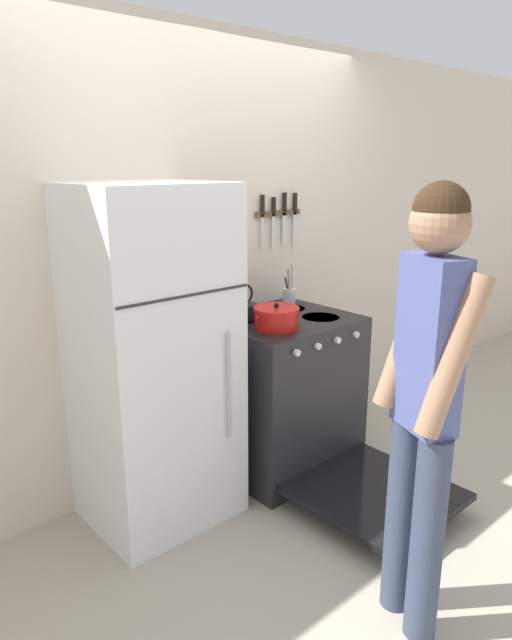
{
  "coord_description": "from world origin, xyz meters",
  "views": [
    {
      "loc": [
        -1.96,
        -2.66,
        1.83
      ],
      "look_at": [
        -0.04,
        -0.5,
        1.02
      ],
      "focal_mm": 32.0,
      "sensor_mm": 36.0,
      "label": 1
    }
  ],
  "objects_px": {
    "utensil_jar": "(289,297)",
    "person": "(425,392)",
    "refrigerator": "(154,360)",
    "stove_range": "(286,394)",
    "dutch_oven_pot": "(276,318)",
    "tea_kettle": "(245,308)"
  },
  "relations": [
    {
      "from": "dutch_oven_pot",
      "to": "person",
      "type": "height_order",
      "value": "person"
    },
    {
      "from": "stove_range",
      "to": "dutch_oven_pot",
      "type": "distance_m",
      "value": 0.57
    },
    {
      "from": "refrigerator",
      "to": "dutch_oven_pot",
      "type": "bearing_deg",
      "value": -15.58
    },
    {
      "from": "refrigerator",
      "to": "person",
      "type": "xyz_separation_m",
      "value": [
        0.35,
        -1.31,
        0.14
      ]
    },
    {
      "from": "dutch_oven_pot",
      "to": "person",
      "type": "relative_size",
      "value": 0.17
    },
    {
      "from": "refrigerator",
      "to": "person",
      "type": "distance_m",
      "value": 1.37
    },
    {
      "from": "refrigerator",
      "to": "person",
      "type": "height_order",
      "value": "person"
    },
    {
      "from": "stove_range",
      "to": "dutch_oven_pot",
      "type": "relative_size",
      "value": 4.96
    },
    {
      "from": "person",
      "to": "tea_kettle",
      "type": "bearing_deg",
      "value": 8.19
    },
    {
      "from": "stove_range",
      "to": "dutch_oven_pot",
      "type": "xyz_separation_m",
      "value": [
        -0.18,
        -0.1,
        0.53
      ]
    },
    {
      "from": "refrigerator",
      "to": "dutch_oven_pot",
      "type": "distance_m",
      "value": 0.7
    },
    {
      "from": "tea_kettle",
      "to": "refrigerator",
      "type": "bearing_deg",
      "value": -172.17
    },
    {
      "from": "utensil_jar",
      "to": "person",
      "type": "bearing_deg",
      "value": -116.24
    },
    {
      "from": "stove_range",
      "to": "tea_kettle",
      "type": "xyz_separation_m",
      "value": [
        -0.17,
        0.18,
        0.53
      ]
    },
    {
      "from": "stove_range",
      "to": "utensil_jar",
      "type": "xyz_separation_m",
      "value": [
        0.2,
        0.19,
        0.54
      ]
    },
    {
      "from": "tea_kettle",
      "to": "utensil_jar",
      "type": "distance_m",
      "value": 0.37
    },
    {
      "from": "person",
      "to": "stove_range",
      "type": "bearing_deg",
      "value": -0.61
    },
    {
      "from": "refrigerator",
      "to": "tea_kettle",
      "type": "height_order",
      "value": "refrigerator"
    },
    {
      "from": "utensil_jar",
      "to": "stove_range",
      "type": "bearing_deg",
      "value": -137.37
    },
    {
      "from": "person",
      "to": "utensil_jar",
      "type": "bearing_deg",
      "value": -4.87
    },
    {
      "from": "tea_kettle",
      "to": "stove_range",
      "type": "bearing_deg",
      "value": -47.01
    },
    {
      "from": "refrigerator",
      "to": "person",
      "type": "bearing_deg",
      "value": -75.04
    }
  ]
}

